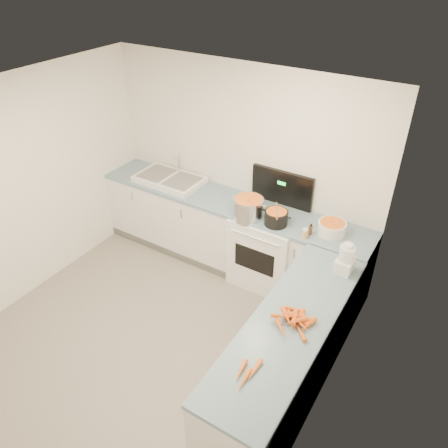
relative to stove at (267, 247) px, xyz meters
The scene contains 19 objects.
floor 1.84m from the stove, 108.07° to the right, with size 3.50×4.00×0.00m, color gray, non-canonical shape.
ceiling 2.69m from the stove, 108.07° to the right, with size 3.50×4.00×0.00m, color white, non-canonical shape.
wall_back 1.00m from the stove, 150.23° to the left, with size 3.50×2.50×0.00m, color white, non-canonical shape.
wall_left 2.96m from the stove, 143.77° to the right, with size 4.00×2.50×0.00m, color white, non-canonical shape.
wall_right 2.21m from the stove, 54.55° to the right, with size 4.00×2.50×0.00m, color white, non-canonical shape.
counter_back 0.55m from the stove, behind, with size 3.50×0.62×0.94m.
counter_right 1.65m from the stove, 56.99° to the right, with size 0.62×2.20×0.94m.
stove is the anchor object (origin of this frame).
sink 1.54m from the stove, behind, with size 0.86×0.52×0.31m.
steel_pot 0.62m from the stove, 137.91° to the right, with size 0.34×0.34×0.25m, color silver.
black_pot 0.58m from the stove, 44.67° to the right, with size 0.26×0.26×0.18m, color black.
wooden_spoon 0.67m from the stove, 44.67° to the right, with size 0.01×0.01×0.35m, color #AD7A47.
mixing_bowl 0.90m from the stove, ahead, with size 0.30×0.30×0.14m, color white.
extract_bottle 0.76m from the stove, 13.66° to the right, with size 0.04×0.04×0.11m, color #593319.
spice_jar 0.77m from the stove, 23.65° to the right, with size 0.06×0.06×0.10m, color #E5B266.
food_processor 1.32m from the stove, 26.67° to the right, with size 0.16×0.19×0.32m.
carrot_pile 1.74m from the stove, 55.92° to the right, with size 0.36×0.39×0.08m.
peeled_carrots 2.25m from the stove, 67.39° to the right, with size 0.14×0.31×0.04m.
peelings 1.74m from the stove, behind, with size 0.23×0.26×0.01m.
Camera 1 is at (2.33, -2.16, 3.60)m, focal length 35.00 mm.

